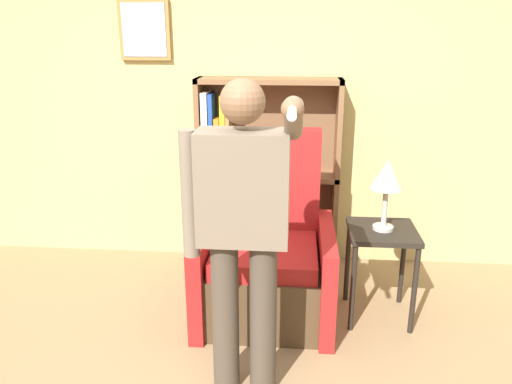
{
  "coord_description": "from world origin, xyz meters",
  "views": [
    {
      "loc": [
        0.3,
        -2.17,
        1.98
      ],
      "look_at": [
        0.06,
        0.62,
        1.06
      ],
      "focal_mm": 35.0,
      "sensor_mm": 36.0,
      "label": 1
    }
  ],
  "objects_px": {
    "bookcase": "(251,176)",
    "person_standing": "(243,223)",
    "side_table": "(382,245)",
    "table_lamp": "(387,178)",
    "armchair": "(266,260)"
  },
  "relations": [
    {
      "from": "side_table",
      "to": "person_standing",
      "type": "bearing_deg",
      "value": -135.93
    },
    {
      "from": "person_standing",
      "to": "side_table",
      "type": "relative_size",
      "value": 2.62
    },
    {
      "from": "bookcase",
      "to": "armchair",
      "type": "bearing_deg",
      "value": -77.1
    },
    {
      "from": "armchair",
      "to": "side_table",
      "type": "xyz_separation_m",
      "value": [
        0.8,
        -0.01,
        0.15
      ]
    },
    {
      "from": "bookcase",
      "to": "person_standing",
      "type": "bearing_deg",
      "value": -86.03
    },
    {
      "from": "table_lamp",
      "to": "person_standing",
      "type": "bearing_deg",
      "value": -135.93
    },
    {
      "from": "person_standing",
      "to": "table_lamp",
      "type": "distance_m",
      "value": 1.21
    },
    {
      "from": "armchair",
      "to": "side_table",
      "type": "distance_m",
      "value": 0.82
    },
    {
      "from": "side_table",
      "to": "table_lamp",
      "type": "distance_m",
      "value": 0.49
    },
    {
      "from": "bookcase",
      "to": "person_standing",
      "type": "relative_size",
      "value": 0.91
    },
    {
      "from": "armchair",
      "to": "person_standing",
      "type": "height_order",
      "value": "person_standing"
    },
    {
      "from": "armchair",
      "to": "table_lamp",
      "type": "xyz_separation_m",
      "value": [
        0.8,
        -0.01,
        0.64
      ]
    },
    {
      "from": "person_standing",
      "to": "side_table",
      "type": "height_order",
      "value": "person_standing"
    },
    {
      "from": "bookcase",
      "to": "table_lamp",
      "type": "xyz_separation_m",
      "value": [
        0.99,
        -0.8,
        0.25
      ]
    },
    {
      "from": "bookcase",
      "to": "person_standing",
      "type": "xyz_separation_m",
      "value": [
        0.11,
        -1.65,
        0.23
      ]
    }
  ]
}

